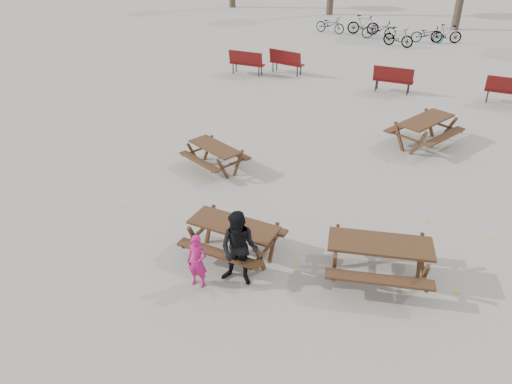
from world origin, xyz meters
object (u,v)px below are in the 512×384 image
at_px(child, 197,261).
at_px(adult, 239,249).
at_px(food_tray, 240,231).
at_px(picnic_table_east, 378,261).
at_px(main_picnic_table, 234,232).
at_px(picnic_table_far, 424,132).
at_px(picnic_table_north, 215,157).
at_px(soda_bottle, 232,225).

distance_m(child, adult, 0.82).
height_order(food_tray, adult, adult).
distance_m(adult, picnic_table_east, 2.67).
distance_m(main_picnic_table, adult, 0.86).
bearing_deg(picnic_table_far, picnic_table_north, 152.69).
bearing_deg(child, picnic_table_east, 23.18).
bearing_deg(picnic_table_north, picnic_table_east, -5.55).
relative_size(soda_bottle, picnic_table_east, 0.09).
xyz_separation_m(main_picnic_table, picnic_table_far, (2.41, 7.35, -0.17)).
relative_size(adult, picnic_table_north, 0.99).
height_order(soda_bottle, child, child).
bearing_deg(child, adult, 25.74).
xyz_separation_m(main_picnic_table, food_tray, (0.23, -0.17, 0.21)).
distance_m(main_picnic_table, picnic_table_far, 7.74).
bearing_deg(soda_bottle, picnic_table_east, 15.13).
bearing_deg(child, food_tray, 60.32).
bearing_deg(soda_bottle, food_tray, -10.31).
height_order(adult, picnic_table_east, adult).
bearing_deg(picnic_table_north, child, -42.00).
xyz_separation_m(adult, picnic_table_far, (1.91, 8.03, -0.36)).
height_order(child, picnic_table_far, child).
bearing_deg(main_picnic_table, picnic_table_far, 71.81).
height_order(adult, picnic_table_north, adult).
bearing_deg(picnic_table_north, adult, -32.62).
xyz_separation_m(child, adult, (0.66, 0.42, 0.23)).
bearing_deg(food_tray, child, -112.80).
height_order(main_picnic_table, picnic_table_far, picnic_table_far).
relative_size(child, adult, 0.71).
bearing_deg(main_picnic_table, soda_bottle, -71.47).
relative_size(soda_bottle, picnic_table_far, 0.09).
bearing_deg(food_tray, picnic_table_far, 73.80).
xyz_separation_m(child, picnic_table_east, (2.97, 1.72, -0.13)).
bearing_deg(food_tray, picnic_table_east, 16.86).
bearing_deg(picnic_table_east, main_picnic_table, 176.09).
distance_m(main_picnic_table, soda_bottle, 0.30).
xyz_separation_m(food_tray, soda_bottle, (-0.19, 0.03, 0.05)).
height_order(soda_bottle, adult, adult).
relative_size(main_picnic_table, food_tray, 10.00).
distance_m(child, picnic_table_far, 8.84).
bearing_deg(food_tray, picnic_table_north, 127.61).
height_order(adult, picnic_table_far, adult).
relative_size(child, picnic_table_east, 0.57).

